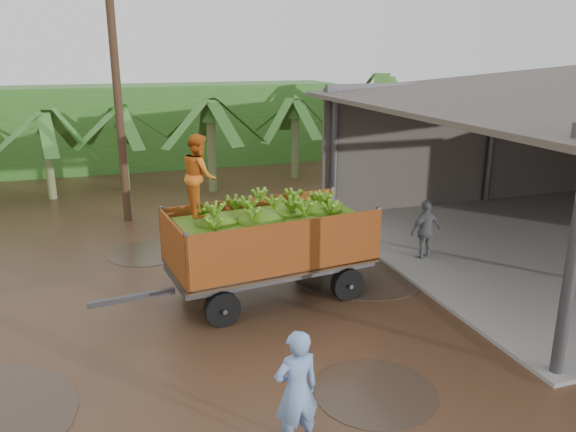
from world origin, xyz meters
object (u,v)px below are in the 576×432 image
object	(u,v)px
banana_trailer	(268,239)
utility_pole	(116,75)
man_grey	(425,231)
man_blue	(296,391)

from	to	relation	value
banana_trailer	utility_pole	world-z (taller)	utility_pole
man_grey	utility_pole	bearing A→B (deg)	-51.82
man_grey	utility_pole	distance (m)	9.74
banana_trailer	man_blue	world-z (taller)	banana_trailer
man_blue	utility_pole	size ratio (longest dim) A/B	0.20
banana_trailer	utility_pole	size ratio (longest dim) A/B	0.68
man_blue	man_grey	distance (m)	7.69
banana_trailer	utility_pole	xyz separation A→B (m)	(-2.59, 6.68, 3.09)
banana_trailer	man_blue	bearing A→B (deg)	-108.92
banana_trailer	utility_pole	distance (m)	7.80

